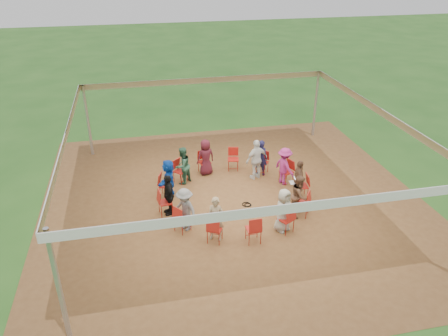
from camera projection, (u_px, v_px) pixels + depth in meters
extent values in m
plane|color=#28591C|center=(233.00, 201.00, 15.21)|extent=(80.00, 80.00, 0.00)
plane|color=brown|center=(233.00, 201.00, 15.21)|extent=(13.00, 13.00, 0.00)
cylinder|color=#B2B2B7|center=(59.00, 287.00, 9.24)|extent=(0.12, 0.12, 3.00)
cylinder|color=#B2B2B7|center=(88.00, 121.00, 17.95)|extent=(0.12, 0.12, 3.00)
cylinder|color=#B2B2B7|center=(316.00, 105.00, 19.82)|extent=(0.12, 0.12, 3.00)
plane|color=white|center=(234.00, 120.00, 13.85)|extent=(10.30, 10.30, 0.00)
cube|color=white|center=(289.00, 209.00, 9.42)|extent=(10.30, 0.03, 0.24)
cube|color=white|center=(206.00, 80.00, 18.39)|extent=(10.30, 0.03, 0.24)
cube|color=white|center=(66.00, 137.00, 12.94)|extent=(0.03, 10.30, 0.24)
cube|color=white|center=(381.00, 112.00, 14.87)|extent=(0.03, 10.30, 0.24)
imported|color=brown|center=(299.00, 180.00, 15.10)|extent=(0.51, 0.88, 1.43)
imported|color=#95236B|center=(284.00, 166.00, 16.02)|extent=(0.77, 1.03, 1.43)
imported|color=#18173A|center=(261.00, 158.00, 16.67)|extent=(0.62, 0.60, 1.43)
imported|color=#45131D|center=(206.00, 157.00, 16.69)|extent=(0.77, 0.56, 1.43)
imported|color=#2A553F|center=(183.00, 166.00, 16.06)|extent=(0.78, 0.76, 1.43)
imported|color=#0B3A9C|center=(169.00, 179.00, 15.16)|extent=(0.92, 1.41, 1.43)
imported|color=black|center=(168.00, 195.00, 14.19)|extent=(0.54, 0.89, 1.43)
imported|color=slate|center=(185.00, 210.00, 13.38)|extent=(0.91, 1.02, 1.43)
imported|color=#8F7A5A|center=(216.00, 219.00, 12.92)|extent=(0.62, 0.54, 1.43)
imported|color=#A7A494|center=(283.00, 210.00, 13.35)|extent=(0.80, 0.68, 1.43)
imported|color=brown|center=(299.00, 195.00, 14.14)|extent=(0.72, 0.80, 1.43)
imported|color=silver|center=(257.00, 160.00, 16.35)|extent=(1.03, 0.76, 1.58)
torus|color=black|center=(246.00, 204.00, 14.97)|extent=(0.36, 0.36, 0.03)
torus|color=black|center=(248.00, 205.00, 14.95)|extent=(0.29, 0.29, 0.03)
cube|color=#B7B7BC|center=(292.00, 183.00, 15.13)|extent=(0.23, 0.31, 0.01)
cube|color=#B7B7BC|center=(295.00, 180.00, 15.10)|extent=(0.09, 0.29, 0.19)
cube|color=#CCE0FF|center=(295.00, 180.00, 15.09)|extent=(0.07, 0.26, 0.16)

